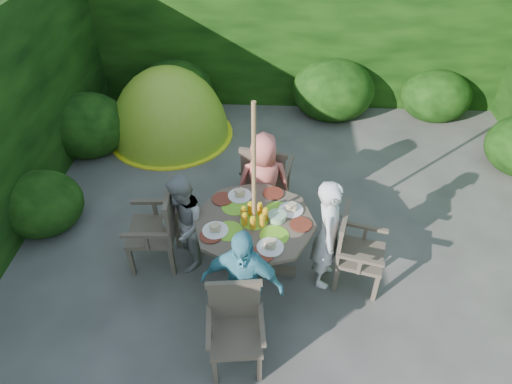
{
  "coord_description": "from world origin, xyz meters",
  "views": [
    {
      "loc": [
        -0.38,
        -4.05,
        4.11
      ],
      "look_at": [
        -0.58,
        -0.08,
        0.85
      ],
      "focal_mm": 32.0,
      "sensor_mm": 36.0,
      "label": 1
    }
  ],
  "objects_px": {
    "parasol_pole": "(254,198)",
    "garden_chair_front": "(235,325)",
    "patio_table": "(255,229)",
    "child_front": "(242,285)",
    "child_back": "(264,183)",
    "dome_tent": "(172,135)",
    "child_left": "(183,224)",
    "garden_chair_left": "(159,226)",
    "garden_chair_right": "(354,249)",
    "garden_chair_back": "(266,177)",
    "child_right": "(328,234)"
  },
  "relations": [
    {
      "from": "garden_chair_front",
      "to": "dome_tent",
      "type": "distance_m",
      "value": 4.24
    },
    {
      "from": "patio_table",
      "to": "child_back",
      "type": "xyz_separation_m",
      "value": [
        0.07,
        0.8,
        0.01
      ]
    },
    {
      "from": "patio_table",
      "to": "child_left",
      "type": "distance_m",
      "value": 0.81
    },
    {
      "from": "garden_chair_left",
      "to": "child_left",
      "type": "bearing_deg",
      "value": 79.22
    },
    {
      "from": "garden_chair_left",
      "to": "dome_tent",
      "type": "bearing_deg",
      "value": -173.7
    },
    {
      "from": "patio_table",
      "to": "dome_tent",
      "type": "xyz_separation_m",
      "value": [
        -1.55,
        2.86,
        -0.66
      ]
    },
    {
      "from": "child_left",
      "to": "child_back",
      "type": "distance_m",
      "value": 1.13
    },
    {
      "from": "garden_chair_front",
      "to": "child_front",
      "type": "height_order",
      "value": "child_front"
    },
    {
      "from": "garden_chair_right",
      "to": "child_left",
      "type": "relative_size",
      "value": 0.74
    },
    {
      "from": "garden_chair_left",
      "to": "child_left",
      "type": "distance_m",
      "value": 0.3
    },
    {
      "from": "child_right",
      "to": "child_front",
      "type": "height_order",
      "value": "child_right"
    },
    {
      "from": "garden_chair_left",
      "to": "child_right",
      "type": "xyz_separation_m",
      "value": [
        1.88,
        -0.18,
        0.15
      ]
    },
    {
      "from": "patio_table",
      "to": "garden_chair_right",
      "type": "height_order",
      "value": "patio_table"
    },
    {
      "from": "garden_chair_right",
      "to": "child_back",
      "type": "xyz_separation_m",
      "value": [
        -1.02,
        0.88,
        0.18
      ]
    },
    {
      "from": "child_right",
      "to": "dome_tent",
      "type": "distance_m",
      "value": 3.82
    },
    {
      "from": "dome_tent",
      "to": "child_front",
      "type": "bearing_deg",
      "value": -68.12
    },
    {
      "from": "patio_table",
      "to": "child_front",
      "type": "relative_size",
      "value": 1.07
    },
    {
      "from": "garden_chair_right",
      "to": "garden_chair_left",
      "type": "distance_m",
      "value": 2.19
    },
    {
      "from": "garden_chair_right",
      "to": "dome_tent",
      "type": "distance_m",
      "value": 3.99
    },
    {
      "from": "child_left",
      "to": "dome_tent",
      "type": "distance_m",
      "value": 2.96
    },
    {
      "from": "garden_chair_left",
      "to": "child_back",
      "type": "distance_m",
      "value": 1.35
    },
    {
      "from": "garden_chair_right",
      "to": "garden_chair_left",
      "type": "xyz_separation_m",
      "value": [
        -2.18,
        0.2,
        0.05
      ]
    },
    {
      "from": "garden_chair_left",
      "to": "garden_chair_back",
      "type": "relative_size",
      "value": 1.0
    },
    {
      "from": "garden_chair_left",
      "to": "garden_chair_front",
      "type": "height_order",
      "value": "garden_chair_left"
    },
    {
      "from": "patio_table",
      "to": "child_right",
      "type": "xyz_separation_m",
      "value": [
        0.79,
        -0.07,
        0.03
      ]
    },
    {
      "from": "garden_chair_left",
      "to": "garden_chair_front",
      "type": "relative_size",
      "value": 1.15
    },
    {
      "from": "parasol_pole",
      "to": "child_left",
      "type": "distance_m",
      "value": 0.93
    },
    {
      "from": "child_back",
      "to": "dome_tent",
      "type": "distance_m",
      "value": 2.71
    },
    {
      "from": "child_right",
      "to": "dome_tent",
      "type": "bearing_deg",
      "value": 48.81
    },
    {
      "from": "garden_chair_back",
      "to": "child_right",
      "type": "distance_m",
      "value": 1.37
    },
    {
      "from": "garden_chair_right",
      "to": "parasol_pole",
      "type": "bearing_deg",
      "value": 99.57
    },
    {
      "from": "child_right",
      "to": "child_left",
      "type": "xyz_separation_m",
      "value": [
        -1.59,
        0.14,
        -0.06
      ]
    },
    {
      "from": "parasol_pole",
      "to": "garden_chair_front",
      "type": "relative_size",
      "value": 2.51
    },
    {
      "from": "garden_chair_left",
      "to": "child_left",
      "type": "relative_size",
      "value": 0.81
    },
    {
      "from": "child_front",
      "to": "dome_tent",
      "type": "bearing_deg",
      "value": 120.1
    },
    {
      "from": "garden_chair_right",
      "to": "child_front",
      "type": "height_order",
      "value": "child_front"
    },
    {
      "from": "garden_chair_left",
      "to": "child_right",
      "type": "distance_m",
      "value": 1.9
    },
    {
      "from": "parasol_pole",
      "to": "garden_chair_back",
      "type": "bearing_deg",
      "value": 85.33
    },
    {
      "from": "child_right",
      "to": "dome_tent",
      "type": "relative_size",
      "value": 0.59
    },
    {
      "from": "garden_chair_left",
      "to": "garden_chair_right",
      "type": "bearing_deg",
      "value": 81.73
    },
    {
      "from": "patio_table",
      "to": "child_front",
      "type": "height_order",
      "value": "child_front"
    },
    {
      "from": "child_back",
      "to": "dome_tent",
      "type": "bearing_deg",
      "value": -59.04
    },
    {
      "from": "patio_table",
      "to": "child_back",
      "type": "distance_m",
      "value": 0.8
    },
    {
      "from": "child_left",
      "to": "child_back",
      "type": "height_order",
      "value": "child_back"
    },
    {
      "from": "child_left",
      "to": "child_front",
      "type": "bearing_deg",
      "value": 29.01
    },
    {
      "from": "child_back",
      "to": "child_front",
      "type": "relative_size",
      "value": 0.98
    },
    {
      "from": "patio_table",
      "to": "child_left",
      "type": "bearing_deg",
      "value": 174.93
    },
    {
      "from": "garden_chair_right",
      "to": "garden_chair_left",
      "type": "bearing_deg",
      "value": 98.9
    },
    {
      "from": "child_back",
      "to": "dome_tent",
      "type": "relative_size",
      "value": 0.57
    },
    {
      "from": "patio_table",
      "to": "child_right",
      "type": "distance_m",
      "value": 0.8
    }
  ]
}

